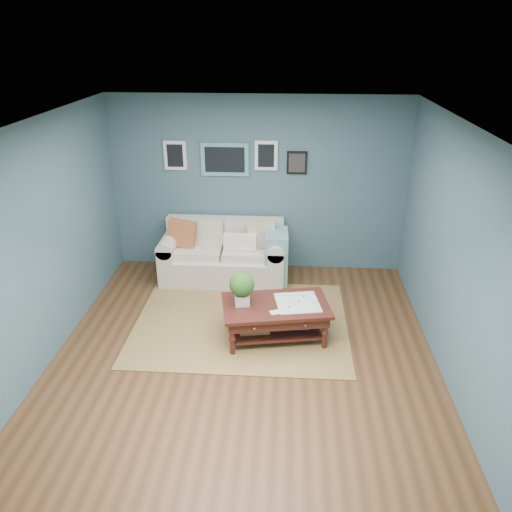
{
  "coord_description": "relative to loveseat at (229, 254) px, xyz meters",
  "views": [
    {
      "loc": [
        0.47,
        -4.87,
        3.57
      ],
      "look_at": [
        0.07,
        1.0,
        0.85
      ],
      "focal_mm": 35.0,
      "sensor_mm": 36.0,
      "label": 1
    }
  ],
  "objects": [
    {
      "name": "loveseat",
      "position": [
        0.0,
        0.0,
        0.0
      ],
      "size": [
        1.91,
        0.87,
        0.98
      ],
      "color": "beige",
      "rests_on": "ground"
    },
    {
      "name": "coffee_table",
      "position": [
        0.7,
        -1.62,
        0.0
      ],
      "size": [
        1.4,
        0.97,
        0.9
      ],
      "rotation": [
        0.0,
        0.0,
        0.18
      ],
      "color": "#381911",
      "rests_on": "ground"
    },
    {
      "name": "room_shell",
      "position": [
        0.4,
        -1.97,
        0.96
      ],
      "size": [
        5.0,
        5.02,
        2.7
      ],
      "color": "brown",
      "rests_on": "ground"
    },
    {
      "name": "area_rug",
      "position": [
        0.3,
        -1.3,
        -0.39
      ],
      "size": [
        2.77,
        2.22,
        0.01
      ],
      "primitive_type": "cube",
      "color": "brown",
      "rests_on": "ground"
    }
  ]
}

